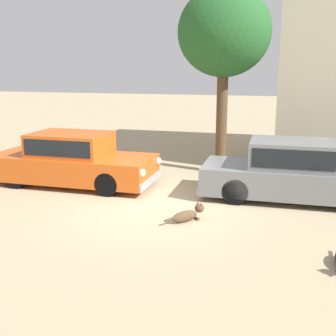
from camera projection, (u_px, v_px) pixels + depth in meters
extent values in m
plane|color=tan|center=(152.00, 207.00, 9.84)|extent=(80.00, 80.00, 0.00)
cube|color=#D15619|center=(73.00, 167.00, 11.63)|extent=(4.44, 1.75, 0.67)
cube|color=#D15619|center=(71.00, 144.00, 11.49)|extent=(2.05, 1.50, 0.61)
cube|color=black|center=(71.00, 144.00, 11.49)|extent=(1.88, 1.53, 0.42)
cube|color=#999BA0|center=(149.00, 181.00, 11.11)|extent=(0.13, 1.70, 0.20)
cube|color=#999BA0|center=(5.00, 170.00, 12.26)|extent=(0.13, 1.70, 0.20)
sphere|color=silver|center=(158.00, 161.00, 11.66)|extent=(0.20, 0.20, 0.20)
sphere|color=silver|center=(142.00, 173.00, 10.37)|extent=(0.20, 0.20, 0.20)
cube|color=red|center=(19.00, 152.00, 12.87)|extent=(0.04, 0.18, 0.18)
cylinder|color=black|center=(129.00, 170.00, 12.04)|extent=(0.61, 0.20, 0.60)
cylinder|color=black|center=(107.00, 184.00, 10.60)|extent=(0.61, 0.20, 0.60)
cylinder|color=black|center=(46.00, 165.00, 12.74)|extent=(0.61, 0.20, 0.60)
cylinder|color=black|center=(15.00, 177.00, 11.30)|extent=(0.61, 0.20, 0.60)
cube|color=slate|center=(292.00, 180.00, 10.32)|extent=(4.34, 1.77, 0.66)
cube|color=slate|center=(292.00, 154.00, 10.18)|extent=(2.01, 1.50, 0.64)
cube|color=black|center=(292.00, 153.00, 10.17)|extent=(1.85, 1.52, 0.45)
cube|color=#999BA0|center=(205.00, 183.00, 10.89)|extent=(0.14, 1.68, 0.20)
cube|color=red|center=(210.00, 162.00, 11.50)|extent=(0.04, 0.18, 0.18)
cube|color=red|center=(200.00, 175.00, 10.11)|extent=(0.04, 0.18, 0.18)
cylinder|color=black|center=(241.00, 176.00, 11.39)|extent=(0.63, 0.21, 0.62)
cylinder|color=black|center=(235.00, 191.00, 9.96)|extent=(0.63, 0.21, 0.62)
cylinder|color=brown|center=(194.00, 217.00, 9.09)|extent=(0.12, 0.11, 0.06)
cylinder|color=brown|center=(197.00, 218.00, 8.99)|extent=(0.12, 0.11, 0.06)
ellipsoid|color=brown|center=(185.00, 216.00, 8.86)|extent=(0.56, 0.61, 0.24)
sphere|color=brown|center=(199.00, 208.00, 9.05)|extent=(0.20, 0.20, 0.20)
cone|color=brown|center=(203.00, 208.00, 9.11)|extent=(0.15, 0.15, 0.11)
cone|color=brown|center=(198.00, 203.00, 9.08)|extent=(0.10, 0.10, 0.09)
cone|color=brown|center=(201.00, 205.00, 8.98)|extent=(0.10, 0.10, 0.09)
cylinder|color=brown|center=(169.00, 219.00, 8.63)|extent=(0.18, 0.21, 0.07)
cylinder|color=brown|center=(221.00, 122.00, 12.70)|extent=(0.32, 0.32, 3.13)
ellipsoid|color=#235B28|center=(224.00, 32.00, 12.10)|extent=(2.68, 2.41, 2.55)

